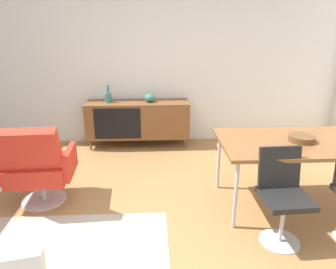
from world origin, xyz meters
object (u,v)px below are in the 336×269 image
at_px(wooden_bowl_on_table, 302,138).
at_px(lounge_chair_red, 37,165).
at_px(vase_cobalt, 108,97).
at_px(dining_table, 298,145).
at_px(vase_sculptural_dark, 150,98).
at_px(sideboard, 138,119).
at_px(dining_chair_front_left, 283,193).

bearing_deg(wooden_bowl_on_table, lounge_chair_red, 176.93).
relative_size(vase_cobalt, dining_table, 0.17).
bearing_deg(vase_cobalt, dining_table, -40.34).
height_order(vase_cobalt, lounge_chair_red, vase_cobalt).
xyz_separation_m(vase_sculptural_dark, lounge_chair_red, (-1.19, -1.70, -0.32)).
distance_m(sideboard, dining_chair_front_left, 2.76).
bearing_deg(sideboard, dining_chair_front_left, -60.22).
bearing_deg(wooden_bowl_on_table, sideboard, 133.55).
bearing_deg(dining_chair_front_left, lounge_chair_red, 163.56).
distance_m(sideboard, lounge_chair_red, 1.97).
xyz_separation_m(vase_cobalt, wooden_bowl_on_table, (2.19, -1.85, -0.03)).
xyz_separation_m(sideboard, vase_cobalt, (-0.44, 0.00, 0.36)).
bearing_deg(lounge_chair_red, wooden_bowl_on_table, -3.07).
height_order(wooden_bowl_on_table, dining_chair_front_left, dining_chair_front_left).
bearing_deg(vase_sculptural_dark, sideboard, -179.45).
height_order(vase_sculptural_dark, wooden_bowl_on_table, vase_sculptural_dark).
relative_size(vase_cobalt, dining_chair_front_left, 0.31).
distance_m(wooden_bowl_on_table, dining_chair_front_left, 0.73).
relative_size(dining_chair_front_left, lounge_chair_red, 0.90).
bearing_deg(dining_chair_front_left, vase_cobalt, 127.07).
distance_m(vase_cobalt, wooden_bowl_on_table, 2.87).
relative_size(vase_sculptural_dark, dining_table, 0.10).
bearing_deg(lounge_chair_red, dining_chair_front_left, -16.44).
xyz_separation_m(dining_table, wooden_bowl_on_table, (0.03, -0.01, 0.07)).
bearing_deg(vase_sculptural_dark, dining_chair_front_left, -63.89).
height_order(dining_table, lounge_chair_red, lounge_chair_red).
bearing_deg(vase_cobalt, wooden_bowl_on_table, -40.10).
height_order(dining_chair_front_left, lounge_chair_red, lounge_chair_red).
distance_m(vase_cobalt, vase_sculptural_dark, 0.64).
bearing_deg(dining_chair_front_left, wooden_bowl_on_table, 55.12).
relative_size(sideboard, lounge_chair_red, 1.69).
distance_m(sideboard, dining_table, 2.53).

